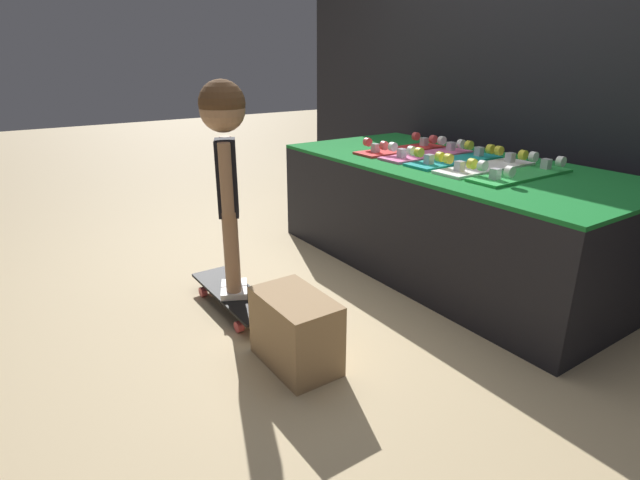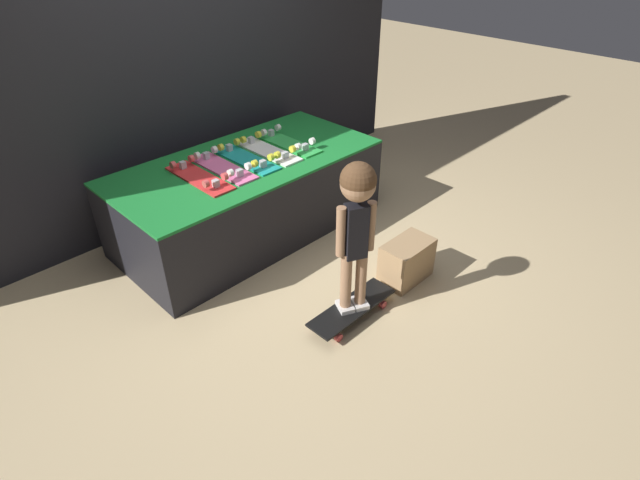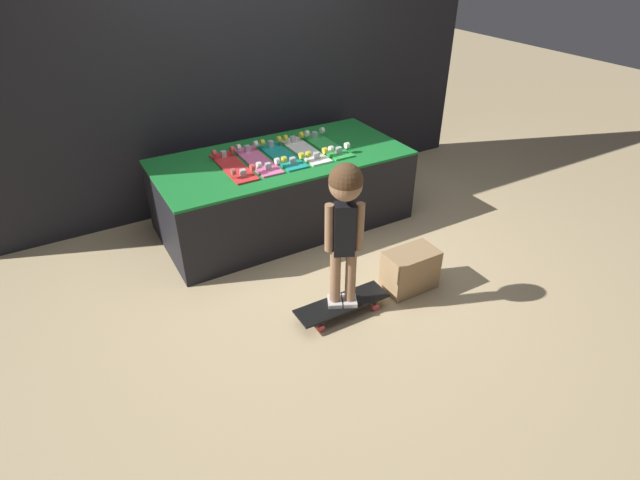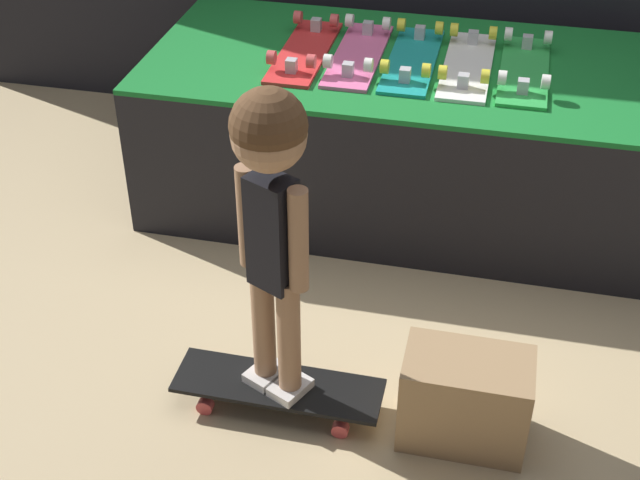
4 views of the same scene
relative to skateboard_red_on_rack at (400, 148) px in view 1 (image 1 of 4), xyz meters
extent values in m
plane|color=tan|center=(0.43, -0.65, -0.65)|extent=(16.00, 16.00, 0.00)
cube|color=black|center=(0.43, 0.72, 0.55)|extent=(4.72, 0.10, 2.38)
cube|color=black|center=(0.43, 0.02, -0.34)|extent=(2.06, 0.99, 0.61)
cube|color=#19752D|center=(0.43, 0.02, -0.03)|extent=(2.06, 0.99, 0.02)
cube|color=red|center=(0.00, 0.00, -0.01)|extent=(0.18, 0.62, 0.01)
cube|color=#B7B7BC|center=(0.00, 0.20, 0.02)|extent=(0.04, 0.04, 0.05)
cylinder|color=#D84C4C|center=(0.08, 0.20, 0.05)|extent=(0.03, 0.05, 0.05)
cylinder|color=#D84C4C|center=(-0.08, 0.20, 0.05)|extent=(0.03, 0.05, 0.05)
cube|color=#B7B7BC|center=(0.00, -0.20, 0.02)|extent=(0.04, 0.04, 0.05)
cylinder|color=#D84C4C|center=(0.08, -0.20, 0.05)|extent=(0.03, 0.05, 0.05)
cylinder|color=#D84C4C|center=(-0.08, -0.20, 0.05)|extent=(0.03, 0.05, 0.05)
cube|color=pink|center=(0.21, 0.01, -0.01)|extent=(0.18, 0.62, 0.01)
cube|color=#B7B7BC|center=(0.21, 0.22, 0.02)|extent=(0.04, 0.04, 0.05)
cylinder|color=white|center=(0.29, 0.22, 0.05)|extent=(0.03, 0.05, 0.05)
cylinder|color=white|center=(0.14, 0.22, 0.05)|extent=(0.03, 0.05, 0.05)
cube|color=#B7B7BC|center=(0.21, -0.19, 0.02)|extent=(0.04, 0.04, 0.05)
cylinder|color=white|center=(0.29, -0.19, 0.05)|extent=(0.03, 0.05, 0.05)
cylinder|color=white|center=(0.14, -0.19, 0.05)|extent=(0.03, 0.05, 0.05)
cube|color=teal|center=(0.43, 0.01, -0.01)|extent=(0.18, 0.62, 0.01)
cube|color=#B7B7BC|center=(0.43, 0.22, 0.02)|extent=(0.04, 0.04, 0.05)
cylinder|color=yellow|center=(0.50, 0.22, 0.05)|extent=(0.03, 0.05, 0.05)
cylinder|color=yellow|center=(0.35, 0.22, 0.05)|extent=(0.03, 0.05, 0.05)
cube|color=#B7B7BC|center=(0.43, -0.19, 0.02)|extent=(0.04, 0.04, 0.05)
cylinder|color=yellow|center=(0.50, -0.19, 0.05)|extent=(0.03, 0.05, 0.05)
cylinder|color=yellow|center=(0.35, -0.19, 0.05)|extent=(0.03, 0.05, 0.05)
cube|color=white|center=(0.64, 0.01, -0.01)|extent=(0.18, 0.62, 0.01)
cube|color=#B7B7BC|center=(0.64, 0.22, 0.02)|extent=(0.04, 0.04, 0.05)
cylinder|color=yellow|center=(0.72, 0.22, 0.05)|extent=(0.03, 0.05, 0.05)
cylinder|color=yellow|center=(0.56, 0.22, 0.05)|extent=(0.03, 0.05, 0.05)
cube|color=#B7B7BC|center=(0.64, -0.19, 0.02)|extent=(0.04, 0.04, 0.05)
cylinder|color=yellow|center=(0.72, -0.19, 0.05)|extent=(0.03, 0.05, 0.05)
cylinder|color=yellow|center=(0.56, -0.19, 0.05)|extent=(0.03, 0.05, 0.05)
cube|color=green|center=(0.85, 0.02, -0.01)|extent=(0.18, 0.62, 0.01)
cube|color=#B7B7BC|center=(0.85, 0.22, 0.02)|extent=(0.04, 0.04, 0.05)
cylinder|color=white|center=(0.93, 0.22, 0.05)|extent=(0.03, 0.05, 0.05)
cylinder|color=white|center=(0.78, 0.22, 0.05)|extent=(0.03, 0.05, 0.05)
cube|color=#B7B7BC|center=(0.85, -0.19, 0.02)|extent=(0.04, 0.04, 0.05)
cylinder|color=white|center=(0.93, -0.19, 0.05)|extent=(0.03, 0.05, 0.05)
cylinder|color=white|center=(0.78, -0.19, 0.05)|extent=(0.03, 0.05, 0.05)
cube|color=black|center=(0.22, -1.27, -0.56)|extent=(0.65, 0.19, 0.01)
cube|color=#B7B7BC|center=(0.44, -1.27, -0.59)|extent=(0.04, 0.04, 0.05)
cylinder|color=#D84C4C|center=(0.44, -1.19, -0.62)|extent=(0.05, 0.03, 0.05)
cylinder|color=#D84C4C|center=(0.44, -1.36, -0.62)|extent=(0.05, 0.03, 0.05)
cube|color=#B7B7BC|center=(0.00, -1.27, -0.59)|extent=(0.04, 0.04, 0.05)
cylinder|color=#D84C4C|center=(0.00, -1.19, -0.62)|extent=(0.05, 0.03, 0.05)
cylinder|color=#D84C4C|center=(0.00, -1.36, -0.62)|extent=(0.05, 0.03, 0.05)
cube|color=silver|center=(0.27, -1.29, -0.54)|extent=(0.14, 0.15, 0.03)
cylinder|color=#997051|center=(0.27, -1.29, -0.32)|extent=(0.07, 0.07, 0.40)
cube|color=silver|center=(0.18, -1.25, -0.54)|extent=(0.14, 0.15, 0.03)
cylinder|color=#997051|center=(0.18, -1.25, -0.32)|extent=(0.07, 0.07, 0.40)
cube|color=black|center=(0.22, -1.27, 0.02)|extent=(0.16, 0.14, 0.35)
cylinder|color=#997051|center=(0.30, -1.31, 0.04)|extent=(0.06, 0.06, 0.32)
cylinder|color=#997051|center=(0.14, -1.23, 0.04)|extent=(0.06, 0.06, 0.32)
sphere|color=#997051|center=(0.22, -1.27, 0.33)|extent=(0.20, 0.20, 0.20)
sphere|color=#4C331E|center=(0.22, -1.27, 0.35)|extent=(0.20, 0.20, 0.20)
cube|color=#A37F56|center=(0.79, -1.27, -0.49)|extent=(0.37, 0.23, 0.30)
camera|label=1|loc=(2.30, -2.17, 0.55)|focal=28.00mm
camera|label=2|loc=(-1.64, -2.83, 1.58)|focal=28.00mm
camera|label=3|loc=(-1.20, -3.45, 1.60)|focal=28.00mm
camera|label=4|loc=(0.79, -3.19, 1.42)|focal=50.00mm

